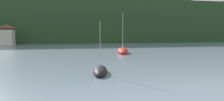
# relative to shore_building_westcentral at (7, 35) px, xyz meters

# --- Properties ---
(wooded_hillside) EXTENTS (352.00, 53.17, 49.89)m
(wooded_hillside) POSITION_rel_shore_building_westcentral_xyz_m (21.42, 37.03, 4.22)
(wooded_hillside) COLOR #264223
(wooded_hillside) RESTS_ON ground_plane
(shore_building_westcentral) EXTENTS (4.70, 4.12, 7.43)m
(shore_building_westcentral) POSITION_rel_shore_building_westcentral_xyz_m (0.00, 0.00, 0.00)
(shore_building_westcentral) COLOR beige
(shore_building_westcentral) RESTS_ON ground_plane
(sailboat_mid_0) EXTENTS (2.31, 4.97, 6.28)m
(sailboat_mid_0) POSITION_rel_shore_building_westcentral_xyz_m (26.80, -53.14, -3.33)
(sailboat_mid_0) COLOR black
(sailboat_mid_0) RESTS_ON ground_plane
(sailboat_far_1) EXTENTS (3.80, 8.29, 9.35)m
(sailboat_far_1) POSITION_rel_shore_building_westcentral_xyz_m (34.51, -32.02, -3.22)
(sailboat_far_1) COLOR red
(sailboat_far_1) RESTS_ON ground_plane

